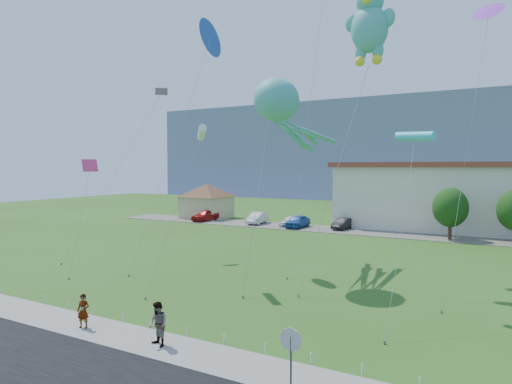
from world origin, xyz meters
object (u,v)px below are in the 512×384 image
at_px(pavilion, 207,198).
at_px(teddy_bear_kite, 370,23).
at_px(stop_sign, 291,346).
at_px(pedestrian_left, 83,311).
at_px(pedestrian_right, 158,324).
at_px(parked_car_black, 342,224).
at_px(parked_car_silver, 257,218).
at_px(parked_car_red, 205,215).
at_px(parked_car_white, 291,221).
at_px(octopus_kite, 285,113).
at_px(parked_car_blue, 298,221).

distance_m(pavilion, teddy_bear_kite, 41.80).
distance_m(stop_sign, pedestrian_left, 11.38).
height_order(pedestrian_right, parked_car_black, pedestrian_right).
bearing_deg(parked_car_silver, teddy_bear_kite, -53.83).
relative_size(parked_car_red, parked_car_silver, 1.00).
height_order(pavilion, parked_car_red, pavilion).
relative_size(pavilion, parked_car_white, 2.20).
xyz_separation_m(pedestrian_left, parked_car_silver, (-12.10, 38.36, -0.08)).
relative_size(pedestrian_left, octopus_kite, 0.12).
bearing_deg(stop_sign, parked_car_blue, 113.85).
height_order(parked_car_white, parked_car_blue, parked_car_blue).
bearing_deg(parked_car_white, pedestrian_left, -76.81).
bearing_deg(parked_car_blue, teddy_bear_kite, -54.63).
bearing_deg(parked_car_blue, pedestrian_left, -80.69).
bearing_deg(parked_car_white, parked_car_silver, -174.99).
bearing_deg(parked_car_blue, pedestrian_right, -74.07).
distance_m(parked_car_red, parked_car_blue, 14.18).
bearing_deg(pedestrian_right, parked_car_blue, 124.94).
bearing_deg(pedestrian_left, pavilion, 95.86).
height_order(pedestrian_left, octopus_kite, octopus_kite).
xyz_separation_m(pedestrian_right, parked_car_red, (-24.57, 37.52, -0.19)).
bearing_deg(parked_car_red, teddy_bear_kite, -32.18).
bearing_deg(parked_car_silver, octopus_kite, -64.38).
distance_m(pavilion, pedestrian_left, 46.67).
bearing_deg(parked_car_black, parked_car_white, -174.56).
height_order(pedestrian_left, teddy_bear_kite, teddy_bear_kite).
bearing_deg(parked_car_red, parked_car_silver, 9.59).
xyz_separation_m(stop_sign, pedestrian_right, (-6.74, 1.27, -0.83)).
distance_m(parked_car_black, octopus_kite, 26.31).
height_order(pavilion, teddy_bear_kite, teddy_bear_kite).
xyz_separation_m(pedestrian_right, parked_car_white, (-11.86, 38.54, -0.37)).
distance_m(parked_car_red, parked_car_silver, 7.98).
relative_size(pavilion, parked_car_red, 2.00).
xyz_separation_m(parked_car_red, parked_car_white, (12.71, 1.02, -0.18)).
distance_m(stop_sign, teddy_bear_kite, 23.83).
height_order(stop_sign, pedestrian_right, stop_sign).
bearing_deg(octopus_kite, pavilion, 134.44).
bearing_deg(parked_car_silver, pedestrian_right, -74.18).
relative_size(pavilion, pedestrian_left, 5.76).
bearing_deg(octopus_kite, parked_car_black, 98.81).
xyz_separation_m(parked_car_blue, parked_car_black, (5.33, 1.33, -0.11)).
bearing_deg(pedestrian_right, pavilion, 142.62).
xyz_separation_m(pavilion, octopus_kite, (25.38, -25.88, 8.43)).
bearing_deg(octopus_kite, parked_car_red, 135.92).
height_order(stop_sign, parked_car_red, stop_sign).
bearing_deg(parked_car_red, parked_car_blue, 3.60).
relative_size(pavilion, stop_sign, 3.68).
height_order(parked_car_red, octopus_kite, octopus_kite).
xyz_separation_m(pedestrian_left, pedestrian_right, (4.53, 0.04, 0.14)).
bearing_deg(pedestrian_left, teddy_bear_kite, 40.00).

